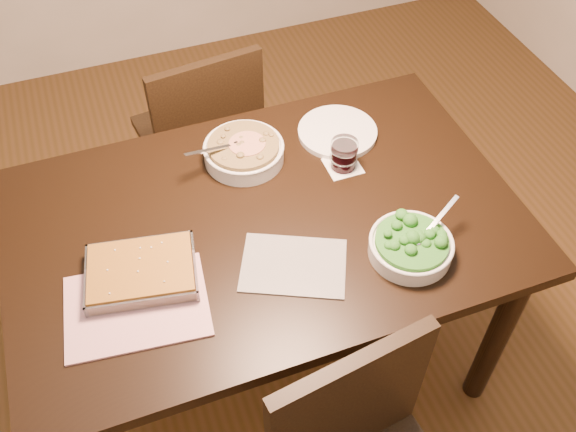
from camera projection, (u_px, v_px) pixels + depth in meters
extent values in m
plane|color=#483014|center=(270.00, 355.00, 2.32)|extent=(4.00, 4.00, 0.00)
cube|color=black|center=(264.00, 223.00, 1.78)|extent=(1.40, 0.90, 0.04)
cube|color=black|center=(265.00, 239.00, 1.83)|extent=(1.26, 0.76, 0.08)
cylinder|color=black|center=(498.00, 335.00, 1.97)|extent=(0.07, 0.07, 0.71)
cylinder|color=black|center=(57.00, 266.00, 2.14)|extent=(0.07, 0.07, 0.71)
cylinder|color=black|center=(390.00, 176.00, 2.43)|extent=(0.07, 0.07, 0.71)
cube|color=#A32E4C|center=(137.00, 306.00, 1.57)|extent=(0.37, 0.29, 0.01)
cube|color=#2A2A33|center=(294.00, 265.00, 1.65)|extent=(0.32, 0.29, 0.00)
cube|color=white|center=(343.00, 166.00, 1.89)|extent=(0.10, 0.10, 0.00)
cylinder|color=white|center=(244.00, 153.00, 1.90)|extent=(0.24, 0.24, 0.05)
torus|color=white|center=(244.00, 147.00, 1.88)|extent=(0.24, 0.24, 0.01)
cylinder|color=#3A310F|center=(243.00, 146.00, 1.88)|extent=(0.21, 0.21, 0.02)
cube|color=silver|center=(222.00, 152.00, 1.84)|extent=(0.15, 0.05, 0.05)
cylinder|color=maroon|center=(247.00, 143.00, 1.87)|extent=(0.11, 0.11, 0.00)
cylinder|color=white|center=(410.00, 248.00, 1.66)|extent=(0.22, 0.22, 0.04)
torus|color=white|center=(412.00, 242.00, 1.64)|extent=(0.22, 0.22, 0.01)
cylinder|color=#154610|center=(412.00, 241.00, 1.64)|extent=(0.19, 0.19, 0.02)
cube|color=silver|center=(428.00, 223.00, 1.66)|extent=(0.13, 0.07, 0.05)
cube|color=silver|center=(143.00, 278.00, 1.62)|extent=(0.31, 0.25, 0.01)
cube|color=#541F0C|center=(141.00, 272.00, 1.60)|extent=(0.29, 0.23, 0.04)
cube|color=silver|center=(141.00, 243.00, 1.67)|extent=(0.27, 0.05, 0.04)
cube|color=silver|center=(143.00, 305.00, 1.54)|extent=(0.27, 0.05, 0.04)
cube|color=silver|center=(195.00, 265.00, 1.62)|extent=(0.04, 0.20, 0.04)
cube|color=silver|center=(87.00, 280.00, 1.59)|extent=(0.04, 0.20, 0.04)
cylinder|color=black|center=(344.00, 157.00, 1.87)|extent=(0.07, 0.07, 0.07)
cylinder|color=silver|center=(345.00, 146.00, 1.83)|extent=(0.08, 0.08, 0.02)
cylinder|color=silver|center=(337.00, 132.00, 1.98)|extent=(0.25, 0.25, 0.02)
cube|color=black|center=(348.00, 408.00, 1.49)|extent=(0.42, 0.09, 0.44)
cube|color=black|center=(197.00, 135.00, 2.50)|extent=(0.45, 0.45, 0.04)
cylinder|color=black|center=(224.00, 137.00, 2.81)|extent=(0.03, 0.03, 0.39)
cylinder|color=black|center=(258.00, 187.00, 2.61)|extent=(0.03, 0.03, 0.39)
cylinder|color=black|center=(149.00, 162.00, 2.71)|extent=(0.03, 0.03, 0.39)
cylinder|color=black|center=(179.00, 216.00, 2.50)|extent=(0.03, 0.03, 0.39)
cube|color=black|center=(210.00, 115.00, 2.22)|extent=(0.40, 0.08, 0.43)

